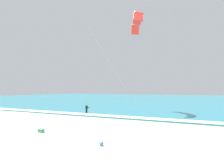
{
  "coord_description": "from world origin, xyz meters",
  "views": [
    {
      "loc": [
        12.44,
        -13.75,
        4.24
      ],
      "look_at": [
        -1.44,
        15.37,
        5.11
      ],
      "focal_mm": 30.89,
      "sensor_mm": 36.0,
      "label": 1
    }
  ],
  "objects": [
    {
      "name": "ground_plane",
      "position": [
        0.0,
        0.0,
        0.0
      ],
      "size": [
        200.0,
        200.0,
        0.0
      ],
      "primitive_type": "plane",
      "color": "#C6B78E"
    },
    {
      "name": "sea",
      "position": [
        0.0,
        71.37,
        0.1
      ],
      "size": [
        200.0,
        120.0,
        0.2
      ],
      "primitive_type": "cube",
      "color": "teal",
      "rests_on": "ground"
    },
    {
      "name": "surf_foam",
      "position": [
        0.0,
        12.37,
        0.22
      ],
      "size": [
        200.0,
        1.95,
        0.04
      ],
      "primitive_type": "cube",
      "color": "white",
      "rests_on": "sea"
    },
    {
      "name": "surfboard",
      "position": [
        -5.49,
        13.83,
        0.03
      ],
      "size": [
        0.9,
        1.47,
        0.09
      ],
      "color": "#E04C38",
      "rests_on": "ground"
    },
    {
      "name": "kitesurfer",
      "position": [
        -5.48,
        13.85,
        0.94
      ],
      "size": [
        0.64,
        0.63,
        1.69
      ],
      "color": "black",
      "rests_on": "ground"
    },
    {
      "name": "kite_primary",
      "position": [
        2.39,
        17.12,
        16.05
      ],
      "size": [
        10.01,
        7.43,
        15.97
      ],
      "color": "red"
    },
    {
      "name": "cooler_box",
      "position": [
        -2.0,
        0.38,
        0.2
      ],
      "size": [
        0.58,
        0.38,
        0.4
      ],
      "color": "#238E5B",
      "rests_on": "ground"
    },
    {
      "name": "beach_ball",
      "position": [
        5.5,
        -1.02,
        0.16
      ],
      "size": [
        0.32,
        0.32,
        0.32
      ],
      "primitive_type": "sphere",
      "color": "#337FE5",
      "rests_on": "ground"
    }
  ]
}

